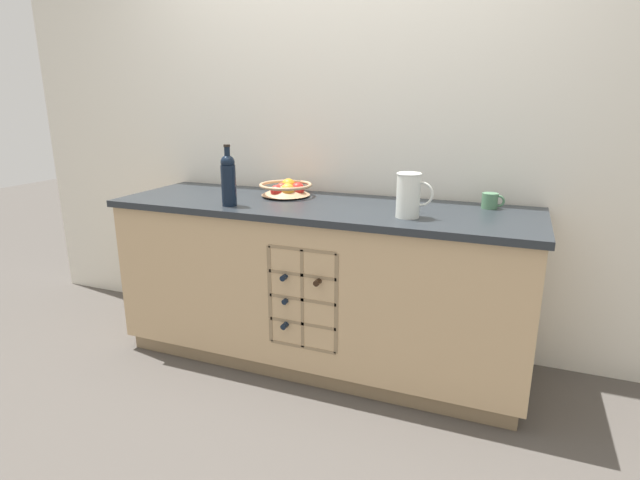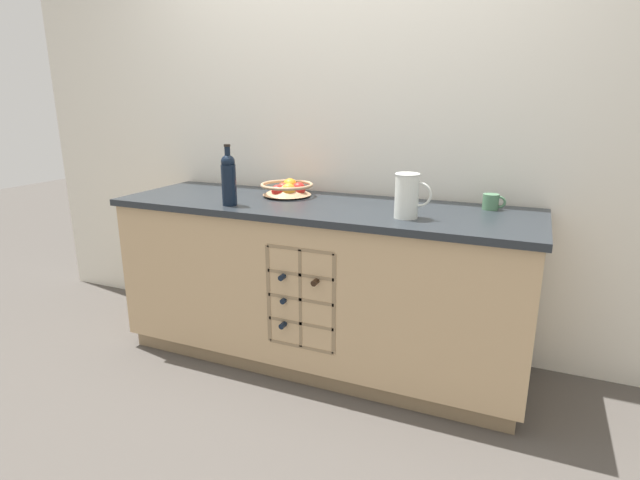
{
  "view_description": "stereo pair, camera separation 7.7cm",
  "coord_description": "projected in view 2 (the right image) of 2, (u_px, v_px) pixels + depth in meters",
  "views": [
    {
      "loc": [
        0.95,
        -2.38,
        1.42
      ],
      "look_at": [
        0.0,
        0.0,
        0.7
      ],
      "focal_mm": 28.0,
      "sensor_mm": 36.0,
      "label": 1
    },
    {
      "loc": [
        1.02,
        -2.36,
        1.42
      ],
      "look_at": [
        0.0,
        0.0,
        0.7
      ],
      "focal_mm": 28.0,
      "sensor_mm": 36.0,
      "label": 2
    }
  ],
  "objects": [
    {
      "name": "white_pitcher",
      "position": [
        407.0,
        195.0,
        2.28
      ],
      "size": [
        0.17,
        0.11,
        0.21
      ],
      "color": "silver",
      "rests_on": "kitchen_island"
    },
    {
      "name": "fruit_bowl",
      "position": [
        288.0,
        188.0,
        2.81
      ],
      "size": [
        0.3,
        0.3,
        0.09
      ],
      "color": "tan",
      "rests_on": "kitchen_island"
    },
    {
      "name": "kitchen_island",
      "position": [
        320.0,
        283.0,
        2.73
      ],
      "size": [
        2.22,
        0.71,
        0.89
      ],
      "color": "#8B7354",
      "rests_on": "ground_plane"
    },
    {
      "name": "ground_plane",
      "position": [
        320.0,
        357.0,
        2.86
      ],
      "size": [
        14.0,
        14.0,
        0.0
      ],
      "primitive_type": "plane",
      "color": "#4C4742"
    },
    {
      "name": "ceramic_mug",
      "position": [
        491.0,
        202.0,
        2.47
      ],
      "size": [
        0.11,
        0.08,
        0.08
      ],
      "color": "#4C7A56",
      "rests_on": "kitchen_island"
    },
    {
      "name": "back_wall",
      "position": [
        347.0,
        126.0,
        2.86
      ],
      "size": [
        4.58,
        0.06,
        2.55
      ],
      "primitive_type": "cube",
      "color": "silver",
      "rests_on": "ground_plane"
    },
    {
      "name": "standing_wine_bottle",
      "position": [
        229.0,
        178.0,
        2.55
      ],
      "size": [
        0.08,
        0.08,
        0.31
      ],
      "color": "black",
      "rests_on": "kitchen_island"
    }
  ]
}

